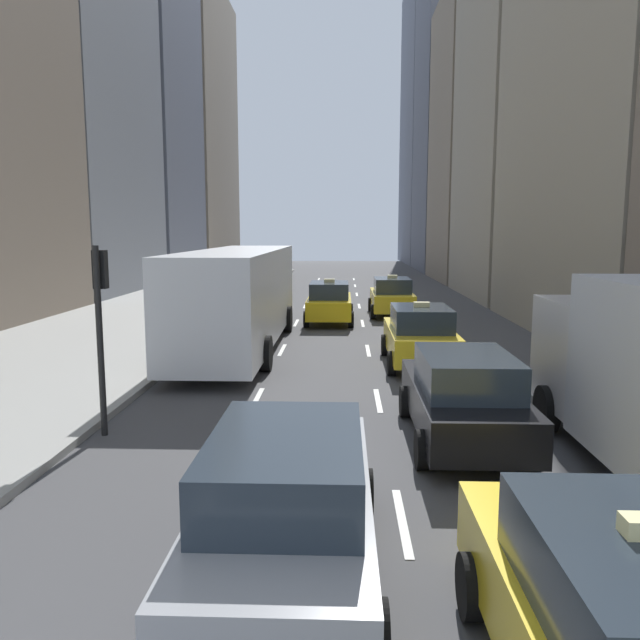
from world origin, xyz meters
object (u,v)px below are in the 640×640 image
(taxi_fourth, at_px, (392,296))
(sedan_black_near, at_px, (288,504))
(taxi_second, at_px, (420,335))
(traffic_light_pole, at_px, (100,309))
(sedan_silver_behind, at_px, (463,396))
(taxi_lead, at_px, (329,302))
(taxi_third, at_px, (632,629))
(city_bus, at_px, (239,295))

(taxi_fourth, distance_m, sedan_black_near, 22.20)
(taxi_second, height_order, traffic_light_pole, traffic_light_pole)
(sedan_black_near, xyz_separation_m, sedan_silver_behind, (2.80, 4.70, -0.03))
(sedan_silver_behind, height_order, traffic_light_pole, traffic_light_pole)
(traffic_light_pole, bearing_deg, taxi_second, 43.34)
(taxi_lead, xyz_separation_m, traffic_light_pole, (-3.95, -14.68, 1.53))
(taxi_second, xyz_separation_m, sedan_black_near, (-2.80, -11.28, 0.01))
(taxi_second, bearing_deg, sedan_black_near, -103.94)
(taxi_third, distance_m, city_bus, 16.64)
(taxi_second, height_order, sedan_black_near, taxi_second)
(city_bus, bearing_deg, traffic_light_pole, -97.47)
(taxi_third, height_order, city_bus, city_bus)
(traffic_light_pole, bearing_deg, taxi_fourth, 68.47)
(city_bus, height_order, traffic_light_pole, traffic_light_pole)
(taxi_lead, bearing_deg, taxi_third, -82.63)
(taxi_lead, bearing_deg, taxi_fourth, 40.88)
(sedan_silver_behind, bearing_deg, city_bus, 122.26)
(taxi_second, xyz_separation_m, sedan_silver_behind, (0.00, -6.58, -0.02))
(taxi_fourth, bearing_deg, city_bus, -123.66)
(taxi_second, relative_size, taxi_fourth, 1.00)
(taxi_lead, bearing_deg, taxi_second, -71.38)
(taxi_fourth, bearing_deg, traffic_light_pole, -111.53)
(taxi_lead, bearing_deg, city_bus, -115.10)
(taxi_lead, distance_m, taxi_fourth, 3.70)
(taxi_third, relative_size, sedan_silver_behind, 0.95)
(taxi_lead, height_order, city_bus, city_bus)
(traffic_light_pole, bearing_deg, sedan_black_near, -51.19)
(taxi_lead, relative_size, sedan_black_near, 0.90)
(taxi_second, relative_size, sedan_silver_behind, 0.95)
(sedan_silver_behind, bearing_deg, traffic_light_pole, 178.20)
(sedan_silver_behind, relative_size, city_bus, 0.40)
(taxi_lead, bearing_deg, traffic_light_pole, -105.06)
(sedan_silver_behind, xyz_separation_m, traffic_light_pole, (-6.75, 0.21, 1.55))
(traffic_light_pole, bearing_deg, sedan_silver_behind, -1.80)
(sedan_silver_behind, bearing_deg, sedan_black_near, -120.79)
(taxi_fourth, height_order, city_bus, city_bus)
(taxi_fourth, bearing_deg, sedan_black_near, -97.25)
(taxi_lead, relative_size, taxi_second, 1.00)
(city_bus, bearing_deg, taxi_third, -70.26)
(taxi_third, distance_m, sedan_silver_behind, 6.75)
(city_bus, relative_size, traffic_light_pole, 3.22)
(taxi_lead, height_order, sedan_black_near, taxi_lead)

